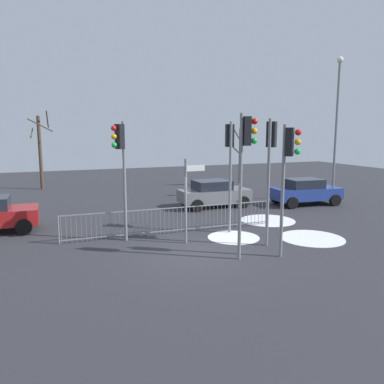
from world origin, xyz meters
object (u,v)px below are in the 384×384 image
(traffic_light_foreground_left, at_px, (245,154))
(bare_tree_centre, at_px, (240,156))
(car_blue_near, at_px, (305,191))
(traffic_light_mid_left, at_px, (230,152))
(traffic_light_mid_right, at_px, (271,153))
(traffic_light_rear_right, at_px, (121,154))
(traffic_light_foreground_right, at_px, (288,161))
(direction_sign_post, at_px, (187,197))
(street_lamp, at_px, (337,117))
(car_grey_mid, at_px, (214,193))
(bare_tree_left, at_px, (40,150))

(traffic_light_foreground_left, distance_m, bare_tree_centre, 16.62)
(car_blue_near, bearing_deg, traffic_light_mid_left, -146.57)
(bare_tree_centre, bearing_deg, traffic_light_foreground_left, -118.21)
(traffic_light_mid_right, xyz_separation_m, traffic_light_rear_right, (-4.88, 2.39, -0.06))
(traffic_light_foreground_right, relative_size, traffic_light_mid_left, 0.97)
(traffic_light_foreground_right, bearing_deg, traffic_light_mid_right, -145.01)
(direction_sign_post, bearing_deg, traffic_light_rear_right, 152.19)
(direction_sign_post, height_order, street_lamp, street_lamp)
(traffic_light_mid_right, distance_m, traffic_light_mid_left, 2.23)
(traffic_light_mid_left, distance_m, direction_sign_post, 2.80)
(traffic_light_mid_left, bearing_deg, traffic_light_mid_right, -66.20)
(traffic_light_foreground_left, height_order, direction_sign_post, traffic_light_foreground_left)
(car_grey_mid, bearing_deg, car_blue_near, -13.97)
(traffic_light_rear_right, xyz_separation_m, traffic_light_foreground_left, (3.24, -3.47, 0.15))
(street_lamp, height_order, bare_tree_centre, street_lamp)
(traffic_light_foreground_left, relative_size, car_grey_mid, 1.23)
(direction_sign_post, distance_m, car_grey_mid, 7.03)
(traffic_light_foreground_right, bearing_deg, bare_tree_centre, -157.73)
(traffic_light_foreground_right, xyz_separation_m, bare_tree_centre, (6.47, 14.97, -0.90))
(traffic_light_rear_right, bearing_deg, car_blue_near, -97.64)
(traffic_light_mid_right, distance_m, car_grey_mid, 7.65)
(traffic_light_mid_right, distance_m, street_lamp, 10.56)
(traffic_light_foreground_right, height_order, bare_tree_centre, bare_tree_centre)
(traffic_light_mid_left, relative_size, bare_tree_left, 0.82)
(car_blue_near, distance_m, bare_tree_centre, 7.83)
(traffic_light_mid_left, xyz_separation_m, car_blue_near, (6.67, 3.67, -2.53))
(traffic_light_rear_right, bearing_deg, traffic_light_foreground_left, -161.94)
(traffic_light_mid_right, xyz_separation_m, direction_sign_post, (-2.69, 1.27, -1.59))
(direction_sign_post, relative_size, car_grey_mid, 0.83)
(car_blue_near, bearing_deg, traffic_light_rear_right, -158.01)
(street_lamp, distance_m, bare_tree_left, 19.63)
(traffic_light_mid_right, bearing_deg, car_grey_mid, 135.42)
(traffic_light_rear_right, bearing_deg, traffic_light_mid_right, -141.09)
(car_grey_mid, bearing_deg, traffic_light_foreground_left, -108.08)
(direction_sign_post, bearing_deg, traffic_light_mid_right, -26.01)
(traffic_light_foreground_right, bearing_deg, street_lamp, 176.99)
(traffic_light_mid_right, relative_size, traffic_light_mid_left, 1.01)
(traffic_light_foreground_right, relative_size, bare_tree_left, 0.79)
(traffic_light_foreground_right, distance_m, traffic_light_rear_right, 5.99)
(street_lamp, bearing_deg, traffic_light_mid_right, -143.64)
(traffic_light_foreground_left, relative_size, car_blue_near, 1.20)
(traffic_light_rear_right, relative_size, car_grey_mid, 1.18)
(direction_sign_post, height_order, bare_tree_left, bare_tree_left)
(traffic_light_foreground_right, relative_size, traffic_light_foreground_left, 0.93)
(traffic_light_mid_left, bearing_deg, traffic_light_foreground_right, -75.82)
(car_grey_mid, relative_size, car_blue_near, 0.97)
(traffic_light_mid_left, height_order, street_lamp, street_lamp)
(traffic_light_mid_right, bearing_deg, traffic_light_mid_left, 157.68)
(traffic_light_mid_left, relative_size, bare_tree_centre, 0.96)
(traffic_light_foreground_left, distance_m, direction_sign_post, 3.07)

